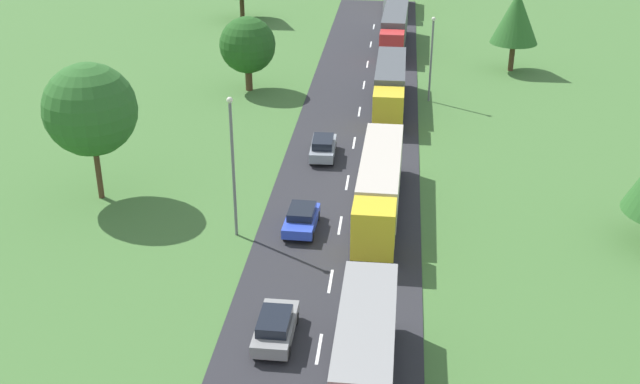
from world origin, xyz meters
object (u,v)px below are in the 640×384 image
Objects in this scene: truck_fourth at (395,27)px; tree_maple at (248,45)px; truck_third at (390,84)px; tree_elm at (90,110)px; car_second at (275,327)px; car_third at (301,219)px; lamppost_second at (233,161)px; lamppost_third at (431,55)px; truck_lead at (364,363)px; car_fourth at (323,147)px; truck_second at (379,184)px; tree_birch at (516,17)px.

tree_maple reaches higher than truck_fourth.
truck_third is 1.44× the size of tree_elm.
truck_fourth reaches higher than car_second.
car_third is (-0.14, 11.34, -0.03)m from car_second.
lamppost_second is 1.17× the size of lamppost_third.
truck_lead is 0.90× the size of truck_third.
car_third is at bearing -91.03° from car_fourth.
car_second is at bearing -97.82° from truck_third.
car_second is 0.96× the size of car_fourth.
car_fourth is 0.47× the size of tree_elm.
lamppost_second is (-4.07, -12.29, 4.02)m from car_fourth.
car_third is at bearing 106.77° from truck_lead.
lamppost_second is 27.69m from tree_maple.
tree_birch reaches higher than truck_second.
truck_lead is 1.59× the size of lamppost_third.
truck_fourth is 53.94m from car_second.
truck_fourth is at bearing 101.12° from lamppost_third.
tree_elm is (-10.01, 4.16, 1.30)m from lamppost_second.
truck_lead reaches higher than truck_second.
car_fourth is 0.49× the size of lamppost_second.
car_fourth is 0.55× the size of tree_birch.
truck_lead is at bearing -41.60° from car_second.
lamppost_second is 1.12× the size of tree_birch.
car_second is (-4.47, 3.97, -1.28)m from truck_lead.
truck_lead is 1.52× the size of tree_birch.
truck_fourth is 17.89m from lamppost_third.
truck_fourth reaches higher than truck_second.
lamppost_second is at bearing 120.65° from truck_lead.
tree_maple is at bearing 107.22° from car_third.
truck_third is 1.95× the size of tree_maple.
lamppost_second is at bearing -115.11° from lamppost_third.
truck_lead is 0.85× the size of truck_second.
lamppost_second reaches higher than car_fourth.
truck_second is 1.59× the size of lamppost_second.
tree_maple is at bearing 98.93° from lamppost_second.
tree_birch is at bearing 69.70° from truck_second.
tree_birch is at bearing 55.40° from car_fourth.
truck_second is at bearing -110.30° from tree_birch.
tree_birch is at bearing -32.21° from truck_fourth.
lamppost_third is (12.15, 25.93, -0.67)m from lamppost_second.
car_second reaches higher than car_third.
truck_second is at bearing -90.57° from truck_third.
tree_maple is at bearing 76.16° from tree_elm.
lamppost_second is at bearing -119.58° from tree_birch.
truck_third is 13.63m from tree_maple.
car_fourth is at bearing -124.60° from tree_birch.
truck_second is 14.85m from car_second.
tree_elm is at bearing 135.02° from truck_lead.
tree_maple is at bearing 102.43° from car_second.
tree_birch is (11.95, 50.31, 3.21)m from truck_lead.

